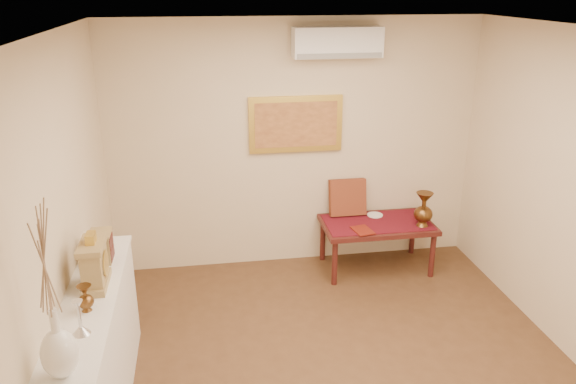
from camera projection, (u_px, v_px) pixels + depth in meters
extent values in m
plane|color=silver|center=(358.00, 35.00, 3.51)|extent=(4.50, 4.50, 0.00)
cube|color=beige|center=(295.00, 146.00, 6.06)|extent=(4.00, 0.02, 2.70)
cube|color=beige|center=(54.00, 252.00, 3.68)|extent=(0.02, 4.50, 2.70)
cube|color=maroon|center=(377.00, 222.00, 6.12)|extent=(1.14, 0.59, 0.01)
cylinder|color=white|center=(375.00, 215.00, 6.29)|extent=(0.18, 0.18, 0.01)
cube|color=maroon|center=(363.00, 230.00, 5.90)|extent=(0.22, 0.28, 0.01)
cube|color=#5D1214|center=(347.00, 197.00, 6.26)|extent=(0.41, 0.18, 0.42)
cube|color=white|center=(98.00, 360.00, 4.01)|extent=(0.35, 2.00, 0.95)
cube|color=white|center=(89.00, 300.00, 3.84)|extent=(0.37, 2.02, 0.03)
cube|color=#A38954|center=(97.00, 283.00, 3.99)|extent=(0.16, 0.36, 0.05)
cube|color=#A38954|center=(94.00, 264.00, 3.94)|extent=(0.14, 0.30, 0.25)
cylinder|color=beige|center=(105.00, 263.00, 3.95)|extent=(0.01, 0.17, 0.17)
cylinder|color=gold|center=(106.00, 263.00, 3.95)|extent=(0.01, 0.19, 0.19)
cube|color=#A38954|center=(92.00, 245.00, 3.89)|extent=(0.17, 0.34, 0.04)
cube|color=gold|center=(91.00, 238.00, 3.87)|extent=(0.06, 0.11, 0.07)
cube|color=#A38954|center=(102.00, 248.00, 4.32)|extent=(0.15, 0.20, 0.22)
cube|color=#4B1916|center=(113.00, 253.00, 4.35)|extent=(0.01, 0.17, 0.09)
cube|color=#4B1916|center=(111.00, 241.00, 4.31)|extent=(0.01, 0.17, 0.09)
cube|color=#A38954|center=(100.00, 234.00, 4.28)|extent=(0.16, 0.21, 0.02)
cube|color=#4B1916|center=(377.00, 225.00, 6.13)|extent=(1.20, 0.70, 0.05)
cylinder|color=#4B1916|center=(335.00, 263.00, 5.88)|extent=(0.06, 0.06, 0.50)
cylinder|color=#4B1916|center=(432.00, 256.00, 6.04)|extent=(0.06, 0.06, 0.50)
cylinder|color=#4B1916|center=(323.00, 240.00, 6.42)|extent=(0.06, 0.06, 0.50)
cylinder|color=#4B1916|center=(413.00, 233.00, 6.58)|extent=(0.06, 0.06, 0.50)
cube|color=gold|center=(296.00, 124.00, 5.95)|extent=(1.00, 0.05, 0.60)
cube|color=#C17C43|center=(296.00, 125.00, 5.93)|extent=(0.88, 0.01, 0.48)
cube|color=white|center=(337.00, 42.00, 5.62)|extent=(0.90, 0.24, 0.30)
cube|color=gray|center=(340.00, 56.00, 5.55)|extent=(0.86, 0.02, 0.05)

